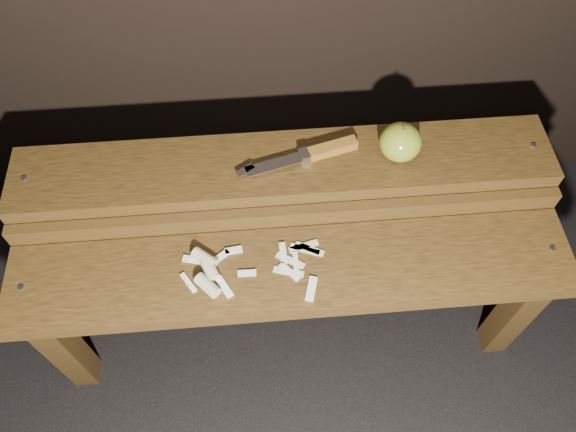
{
  "coord_description": "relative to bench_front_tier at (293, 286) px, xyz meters",
  "views": [
    {
      "loc": [
        -0.05,
        -0.59,
        1.47
      ],
      "look_at": [
        0.0,
        0.06,
        0.45
      ],
      "focal_mm": 35.0,
      "sensor_mm": 36.0,
      "label": 1
    }
  ],
  "objects": [
    {
      "name": "apple_scraps",
      "position": [
        -0.14,
        0.01,
        0.08
      ],
      "size": [
        0.31,
        0.14,
        0.03
      ],
      "color": "beige",
      "rests_on": "bench_front_tier"
    },
    {
      "name": "bench_rear_tier",
      "position": [
        0.0,
        0.23,
        0.06
      ],
      "size": [
        1.2,
        0.21,
        0.5
      ],
      "color": "black",
      "rests_on": "ground"
    },
    {
      "name": "apple",
      "position": [
        0.25,
        0.23,
        0.19
      ],
      "size": [
        0.09,
        0.09,
        0.09
      ],
      "color": "olive",
      "rests_on": "bench_rear_tier"
    },
    {
      "name": "knife",
      "position": [
        0.07,
        0.24,
        0.16
      ],
      "size": [
        0.27,
        0.09,
        0.02
      ],
      "color": "brown",
      "rests_on": "bench_rear_tier"
    },
    {
      "name": "bench_front_tier",
      "position": [
        0.0,
        0.0,
        0.0
      ],
      "size": [
        1.2,
        0.2,
        0.42
      ],
      "color": "black",
      "rests_on": "ground"
    },
    {
      "name": "ground",
      "position": [
        0.0,
        0.06,
        -0.35
      ],
      "size": [
        60.0,
        60.0,
        0.0
      ],
      "primitive_type": "plane",
      "color": "black"
    }
  ]
}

